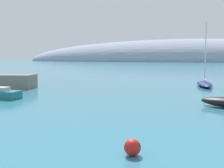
{
  "coord_description": "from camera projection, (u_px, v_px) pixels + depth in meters",
  "views": [
    {
      "loc": [
        6.4,
        -0.92,
        4.53
      ],
      "look_at": [
        -1.85,
        28.67,
        1.49
      ],
      "focal_mm": 45.8,
      "sensor_mm": 36.0,
      "label": 1
    }
  ],
  "objects": [
    {
      "name": "mooring_buoy_red",
      "position": [
        132.0,
        147.0,
        12.96
      ],
      "size": [
        0.78,
        0.78,
        0.78
      ],
      "primitive_type": "sphere",
      "color": "red",
      "rests_on": "water"
    },
    {
      "name": "sailboat_navy_end_of_line",
      "position": [
        204.0,
        83.0,
        42.24
      ],
      "size": [
        2.68,
        8.28,
        9.33
      ],
      "rotation": [
        0.0,
        0.0,
        4.81
      ],
      "color": "navy",
      "rests_on": "water"
    },
    {
      "name": "distant_ridge",
      "position": [
        189.0,
        61.0,
        228.19
      ],
      "size": [
        280.75,
        68.21,
        35.66
      ],
      "primitive_type": "ellipsoid",
      "color": "#8E99AD",
      "rests_on": "ground"
    }
  ]
}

